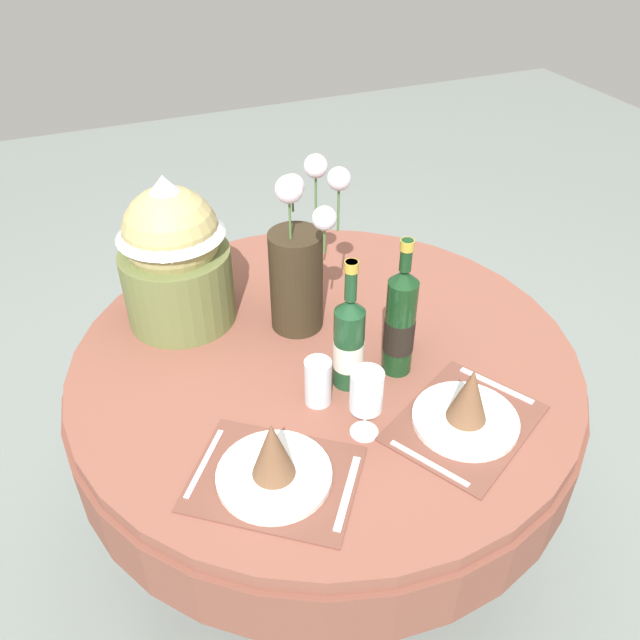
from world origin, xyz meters
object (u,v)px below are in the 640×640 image
at_px(dining_table, 325,390).
at_px(flower_vase, 298,266).
at_px(tumbler_near_left, 318,382).
at_px(gift_tub_back_left, 173,248).
at_px(wine_bottle_centre, 349,342).
at_px(wine_glass_left, 366,392).
at_px(wine_bottle_left, 400,322).
at_px(pepper_mill, 408,316).
at_px(place_setting_right, 467,408).
at_px(place_setting_left, 274,464).

bearing_deg(dining_table, flower_vase, 96.28).
height_order(tumbler_near_left, gift_tub_back_left, gift_tub_back_left).
relative_size(wine_bottle_centre, wine_glass_left, 1.95).
distance_m(wine_bottle_left, pepper_mill, 0.11).
distance_m(place_setting_right, pepper_mill, 0.30).
distance_m(wine_bottle_centre, pepper_mill, 0.21).
distance_m(flower_vase, wine_glass_left, 0.44).
bearing_deg(gift_tub_back_left, wine_glass_left, -64.96).
bearing_deg(place_setting_right, pepper_mill, 88.22).
distance_m(place_setting_right, wine_glass_left, 0.24).
xyz_separation_m(pepper_mill, gift_tub_back_left, (-0.50, 0.35, 0.12)).
bearing_deg(wine_bottle_centre, wine_glass_left, -102.09).
relative_size(dining_table, tumbler_near_left, 11.14).
relative_size(flower_vase, wine_bottle_centre, 1.33).
relative_size(flower_vase, tumbler_near_left, 3.84).
bearing_deg(wine_bottle_centre, dining_table, 93.17).
bearing_deg(wine_glass_left, flower_vase, 88.24).
height_order(wine_glass_left, gift_tub_back_left, gift_tub_back_left).
bearing_deg(wine_glass_left, place_setting_left, -168.46).
bearing_deg(place_setting_right, flower_vase, 112.86).
xyz_separation_m(wine_bottle_left, tumbler_near_left, (-0.22, -0.03, -0.08)).
bearing_deg(dining_table, place_setting_right, -61.42).
bearing_deg(flower_vase, gift_tub_back_left, 152.45).
relative_size(wine_bottle_centre, tumbler_near_left, 2.89).
xyz_separation_m(place_setting_right, pepper_mill, (0.01, 0.30, 0.05)).
distance_m(dining_table, tumbler_near_left, 0.26).
bearing_deg(wine_bottle_left, wine_bottle_centre, 179.48).
height_order(wine_bottle_centre, pepper_mill, wine_bottle_centre).
relative_size(place_setting_left, tumbler_near_left, 3.61).
bearing_deg(flower_vase, place_setting_right, -67.14).
distance_m(wine_bottle_centre, tumbler_near_left, 0.12).
bearing_deg(pepper_mill, wine_bottle_left, -131.67).
xyz_separation_m(place_setting_right, flower_vase, (-0.21, 0.50, 0.14)).
xyz_separation_m(place_setting_left, wine_bottle_centre, (0.26, 0.21, 0.08)).
height_order(place_setting_left, wine_bottle_left, wine_bottle_left).
xyz_separation_m(place_setting_left, wine_bottle_left, (0.40, 0.21, 0.10)).
bearing_deg(place_setting_left, flower_vase, 63.36).
height_order(wine_bottle_left, gift_tub_back_left, gift_tub_back_left).
bearing_deg(place_setting_left, dining_table, 52.96).
bearing_deg(wine_bottle_left, wine_glass_left, -135.29).
relative_size(dining_table, wine_bottle_centre, 3.86).
bearing_deg(gift_tub_back_left, wine_bottle_left, -43.47).
bearing_deg(place_setting_left, tumbler_near_left, 46.40).
bearing_deg(wine_glass_left, pepper_mill, 45.76).
bearing_deg(place_setting_right, wine_bottle_centre, 129.16).
xyz_separation_m(wine_glass_left, tumbler_near_left, (-0.06, 0.13, -0.06)).
height_order(flower_vase, gift_tub_back_left, flower_vase).
distance_m(flower_vase, wine_bottle_centre, 0.27).
bearing_deg(wine_bottle_centre, place_setting_right, -50.84).
bearing_deg(wine_glass_left, dining_table, 84.39).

